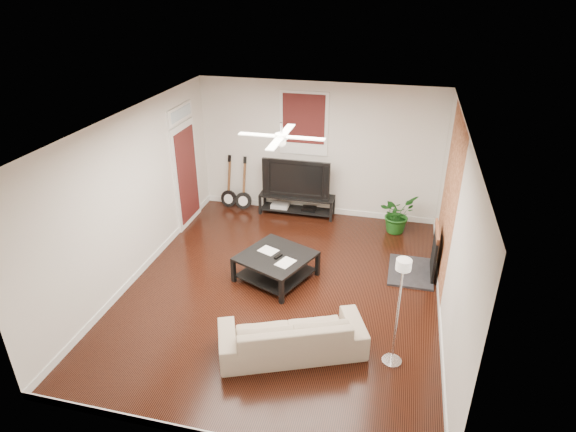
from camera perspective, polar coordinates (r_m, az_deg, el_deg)
name	(u,v)px	position (r m, az deg, el deg)	size (l,w,h in m)	color
room	(282,213)	(7.35, -0.74, 0.39)	(5.01, 6.01, 2.81)	black
brick_accent	(449,202)	(8.11, 18.40, 1.56)	(0.02, 2.20, 2.80)	brown
fireplace	(423,251)	(8.51, 15.58, -3.97)	(0.80, 1.10, 0.92)	black
window_back	(304,124)	(9.93, 1.87, 10.82)	(1.00, 0.06, 1.30)	#401111
door_left	(186,166)	(9.86, -11.98, 5.84)	(0.08, 1.00, 2.50)	white
tv_stand	(297,205)	(10.38, 1.05, 1.36)	(1.59, 0.42, 0.45)	black
tv	(297,177)	(10.14, 1.11, 4.64)	(1.43, 0.19, 0.82)	black
coffee_table	(276,267)	(8.21, -1.42, -5.97)	(1.08, 1.08, 0.45)	black
sofa	(292,334)	(6.74, 0.46, -13.71)	(1.97, 0.77, 0.58)	tan
floor_lamp	(398,313)	(6.39, 12.79, -11.14)	(0.27, 0.27, 1.61)	white
potted_plant	(397,214)	(9.84, 12.72, 0.26)	(0.70, 0.61, 0.78)	#195418
guitar_left	(228,183)	(10.62, -7.10, 3.92)	(0.37, 0.26, 1.18)	black
guitar_right	(243,185)	(10.48, -5.36, 3.70)	(0.37, 0.26, 1.18)	black
ceiling_fan	(281,136)	(6.91, -0.80, 9.35)	(1.24, 1.24, 0.32)	white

